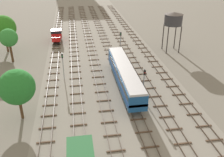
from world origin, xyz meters
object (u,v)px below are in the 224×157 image
at_px(water_tower, 173,19).
at_px(signal_post_near, 121,41).
at_px(diesel_railcar_centre_near, 125,74).
at_px(shunter_loco_far_left_mid, 57,34).
at_px(signal_post_nearest, 144,81).
at_px(signal_post_mid, 63,63).

xyz_separation_m(water_tower, signal_post_near, (-12.84, -1.10, -4.28)).
height_order(water_tower, signal_post_near, water_tower).
xyz_separation_m(diesel_railcar_centre_near, water_tower, (15.02, 16.73, 5.34)).
xyz_separation_m(shunter_loco_far_left_mid, water_tower, (28.11, -11.91, 5.92)).
bearing_deg(diesel_railcar_centre_near, signal_post_near, 82.05).
relative_size(shunter_loco_far_left_mid, signal_post_nearest, 1.52).
distance_m(signal_post_near, signal_post_mid, 16.99).
bearing_deg(signal_post_mid, signal_post_near, 39.57).
height_order(diesel_railcar_centre_near, signal_post_nearest, signal_post_nearest).
relative_size(diesel_railcar_centre_near, signal_post_nearest, 3.69).
bearing_deg(shunter_loco_far_left_mid, signal_post_nearest, -65.45).
height_order(water_tower, signal_post_nearest, water_tower).
height_order(shunter_loco_far_left_mid, signal_post_mid, signal_post_mid).
height_order(diesel_railcar_centre_near, shunter_loco_far_left_mid, diesel_railcar_centre_near).
distance_m(diesel_railcar_centre_near, signal_post_nearest, 5.35).
bearing_deg(water_tower, signal_post_nearest, -120.81).
xyz_separation_m(signal_post_nearest, signal_post_near, (-0.00, 20.43, 0.14)).
distance_m(shunter_loco_far_left_mid, signal_post_near, 20.13).
bearing_deg(diesel_railcar_centre_near, shunter_loco_far_left_mid, 114.56).
height_order(water_tower, signal_post_mid, water_tower).
xyz_separation_m(shunter_loco_far_left_mid, signal_post_mid, (2.18, -23.83, 1.42)).
distance_m(diesel_railcar_centre_near, shunter_loco_far_left_mid, 31.50).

